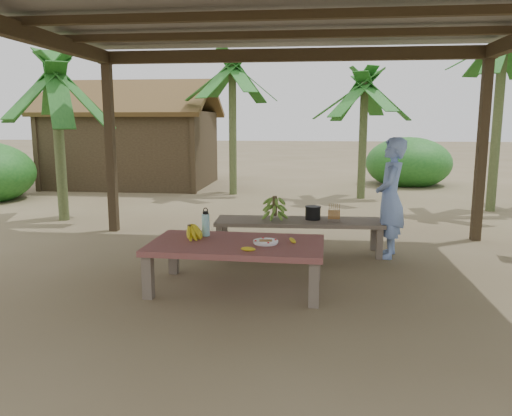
# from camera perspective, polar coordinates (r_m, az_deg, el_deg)

# --- Properties ---
(ground) EXTENTS (80.00, 80.00, 0.00)m
(ground) POSITION_cam_1_polar(r_m,az_deg,el_deg) (5.57, 2.31, -8.39)
(ground) COLOR brown
(ground) RESTS_ON ground
(pavilion) EXTENTS (6.60, 5.60, 2.95)m
(pavilion) POSITION_cam_1_polar(r_m,az_deg,el_deg) (5.37, 2.37, 20.95)
(pavilion) COLOR black
(pavilion) RESTS_ON ground
(work_table) EXTENTS (1.83, 1.05, 0.50)m
(work_table) POSITION_cam_1_polar(r_m,az_deg,el_deg) (5.23, -2.23, -4.64)
(work_table) COLOR brown
(work_table) RESTS_ON ground
(bench) EXTENTS (2.22, 0.69, 0.45)m
(bench) POSITION_cam_1_polar(r_m,az_deg,el_deg) (6.67, 4.90, -1.84)
(bench) COLOR brown
(bench) RESTS_ON ground
(ripe_banana_bunch) EXTENTS (0.28, 0.24, 0.17)m
(ripe_banana_bunch) POSITION_cam_1_polar(r_m,az_deg,el_deg) (5.41, -7.66, -2.60)
(ripe_banana_bunch) COLOR yellow
(ripe_banana_bunch) RESTS_ON work_table
(plate) EXTENTS (0.26, 0.26, 0.04)m
(plate) POSITION_cam_1_polar(r_m,az_deg,el_deg) (5.15, 1.11, -3.91)
(plate) COLOR white
(plate) RESTS_ON work_table
(loose_banana_front) EXTENTS (0.16, 0.10, 0.04)m
(loose_banana_front) POSITION_cam_1_polar(r_m,az_deg,el_deg) (4.86, -0.90, -4.71)
(loose_banana_front) COLOR yellow
(loose_banana_front) RESTS_ON work_table
(loose_banana_side) EXTENTS (0.10, 0.14, 0.04)m
(loose_banana_side) POSITION_cam_1_polar(r_m,az_deg,el_deg) (5.22, 4.21, -3.71)
(loose_banana_side) COLOR yellow
(loose_banana_side) RESTS_ON work_table
(water_flask) EXTENTS (0.09, 0.09, 0.32)m
(water_flask) POSITION_cam_1_polar(r_m,az_deg,el_deg) (5.50, -5.77, -1.83)
(water_flask) COLOR #40C1C9
(water_flask) RESTS_ON work_table
(green_banana_stalk) EXTENTS (0.30, 0.30, 0.33)m
(green_banana_stalk) POSITION_cam_1_polar(r_m,az_deg,el_deg) (6.63, 2.15, 0.07)
(green_banana_stalk) COLOR #598C2D
(green_banana_stalk) RESTS_ON bench
(cooking_pot) EXTENTS (0.20, 0.20, 0.17)m
(cooking_pot) POSITION_cam_1_polar(r_m,az_deg,el_deg) (6.70, 6.52, -0.59)
(cooking_pot) COLOR black
(cooking_pot) RESTS_ON bench
(skewer_rack) EXTENTS (0.18, 0.09, 0.24)m
(skewer_rack) POSITION_cam_1_polar(r_m,az_deg,el_deg) (6.61, 8.91, -0.49)
(skewer_rack) COLOR #A57F47
(skewer_rack) RESTS_ON bench
(woman) EXTENTS (0.48, 0.63, 1.55)m
(woman) POSITION_cam_1_polar(r_m,az_deg,el_deg) (6.62, 15.10, 1.11)
(woman) COLOR #6883C5
(woman) RESTS_ON ground
(hut) EXTENTS (4.40, 3.43, 2.85)m
(hut) POSITION_cam_1_polar(r_m,az_deg,el_deg) (14.16, -13.68, 7.01)
(hut) COLOR black
(hut) RESTS_ON ground
(banana_plant_ne) EXTENTS (1.80, 1.80, 3.52)m
(banana_plant_ne) POSITION_cam_1_polar(r_m,az_deg,el_deg) (10.81, 26.38, 15.67)
(banana_plant_ne) COLOR #596638
(banana_plant_ne) RESTS_ON ground
(banana_plant_n) EXTENTS (1.80, 1.80, 2.80)m
(banana_plant_n) POSITION_cam_1_polar(r_m,az_deg,el_deg) (11.58, 12.29, 12.49)
(banana_plant_n) COLOR #596638
(banana_plant_n) RESTS_ON ground
(banana_plant_nw) EXTENTS (1.80, 1.80, 3.24)m
(banana_plant_nw) POSITION_cam_1_polar(r_m,az_deg,el_deg) (12.03, -2.72, 14.67)
(banana_plant_nw) COLOR #596638
(banana_plant_nw) RESTS_ON ground
(banana_plant_w) EXTENTS (1.80, 1.80, 2.74)m
(banana_plant_w) POSITION_cam_1_polar(r_m,az_deg,el_deg) (9.45, -21.92, 12.34)
(banana_plant_w) COLOR #596638
(banana_plant_w) RESTS_ON ground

